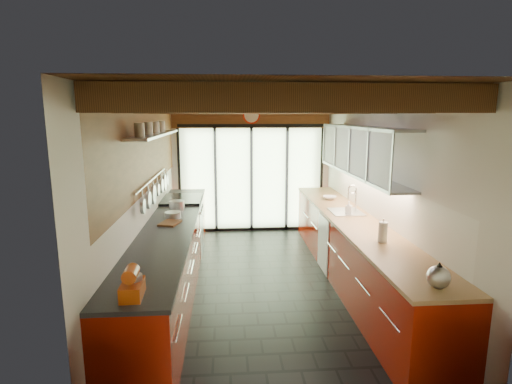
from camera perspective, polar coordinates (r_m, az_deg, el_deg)
ground at (r=5.82m, az=1.10°, el=-12.93°), size 5.50×5.50×0.00m
room_shell at (r=5.37m, az=1.16°, el=3.44°), size 5.50×5.50×5.50m
ceiling_beams at (r=5.70m, az=0.83°, el=12.02°), size 3.14×5.06×4.90m
glass_door at (r=8.04m, az=-0.67°, el=5.98°), size 2.95×0.10×2.90m
left_counter at (r=5.68m, az=-11.96°, el=-8.79°), size 0.68×5.00×0.92m
range_stove at (r=7.05m, az=-10.43°, el=-4.75°), size 0.66×0.90×0.97m
right_counter at (r=5.90m, az=13.65°, el=-8.10°), size 0.68×5.00×0.92m
sink_assembly at (r=6.13m, az=12.85°, el=-2.48°), size 0.45×0.52×0.43m
upper_cabinets_right at (r=5.94m, az=14.81°, el=5.71°), size 0.34×3.00×3.00m
left_wall_fixtures at (r=5.70m, az=-14.07°, el=4.87°), size 0.28×2.60×0.96m
stand_mixer at (r=3.42m, az=-17.25°, el=-12.50°), size 0.18×0.29×0.26m
pot_large at (r=6.22m, az=-11.24°, el=-1.91°), size 0.29×0.29×0.15m
pot_small at (r=5.77m, az=-11.78°, el=-3.23°), size 0.29×0.29×0.09m
cutting_board at (r=5.48m, az=-12.19°, el=-4.35°), size 0.30×0.36×0.03m
kettle at (r=3.77m, az=24.63°, el=-10.80°), size 0.21×0.25×0.23m
paper_towel at (r=4.81m, az=17.67°, el=-5.50°), size 0.12×0.12×0.28m
soap_bottle at (r=5.99m, az=13.10°, el=-2.22°), size 0.12×0.12×0.20m
bowl at (r=7.01m, az=10.48°, el=-0.81°), size 0.29×0.29×0.06m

